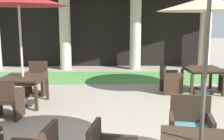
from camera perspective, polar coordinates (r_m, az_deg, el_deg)
lawn_strip at (r=10.04m, az=-2.62°, el=-1.51°), size 11.89×2.27×0.01m
patio_table_near_foreground at (r=6.99m, az=-18.05°, el=-2.07°), size 1.04×1.04×0.71m
patio_umbrella_near_foreground at (r=6.86m, az=-18.95°, el=13.71°), size 2.27×2.27×2.77m
patio_chair_near_foreground_south at (r=6.16m, az=-21.16°, el=-6.04°), size 0.60×0.56×0.81m
patio_chair_near_foreground_north at (r=7.95m, az=-15.48°, el=-1.95°), size 0.58×0.57×0.91m
patio_chair_mid_right_north at (r=4.30m, az=16.01°, el=-12.07°), size 0.70×0.61×0.93m
patio_table_far_back at (r=8.21m, az=18.31°, el=-0.18°), size 0.98×0.98×0.73m
patio_umbrella_far_back at (r=8.10m, az=19.04°, el=12.68°), size 2.69×2.69×2.74m
patio_chair_far_back_west at (r=7.97m, az=11.95°, el=-1.95°), size 0.55×0.56×0.82m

